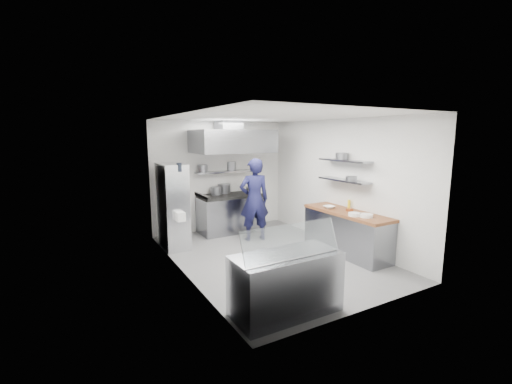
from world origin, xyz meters
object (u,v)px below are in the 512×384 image
chef (254,200)px  wire_rack (173,206)px  gas_range (231,214)px  display_case (286,284)px

chef → wire_rack: chef is taller
chef → wire_rack: bearing=-0.7°
gas_range → wire_rack: wire_rack is taller
wire_rack → display_case: 3.65m
wire_rack → gas_range: bearing=17.7°
chef → display_case: bearing=80.5°
chef → display_case: chef is taller
gas_range → chef: size_ratio=0.83×
gas_range → wire_rack: 1.78m
gas_range → wire_rack: size_ratio=0.86×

